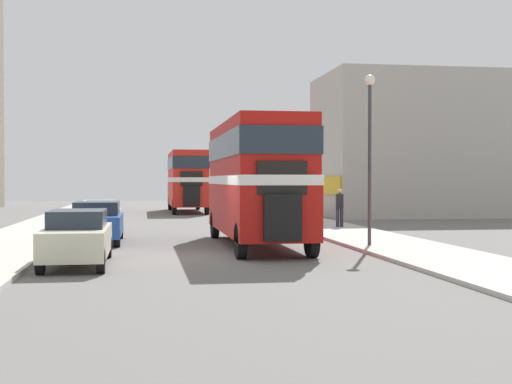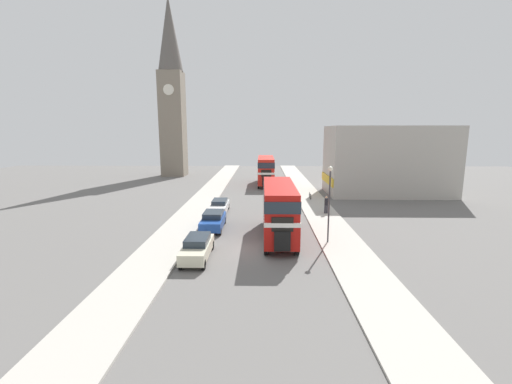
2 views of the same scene
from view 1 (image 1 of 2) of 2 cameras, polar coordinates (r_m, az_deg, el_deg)
The scene contains 11 objects.
ground_plane at distance 22.08m, azimuth -3.71°, elevation -5.18°, with size 120.00×120.00×0.00m, color slate.
sidewalk_right at distance 23.66m, azimuth 12.84°, elevation -4.64°, with size 3.50×120.00×0.12m.
double_decker_bus at distance 25.30m, azimuth 0.01°, elevation 1.49°, with size 2.49×9.85×4.37m.
bus_distant at distance 52.73m, azimuth -5.55°, elevation 1.24°, with size 2.51×10.17×4.40m.
car_parked_near at distance 20.37m, azimuth -14.09°, elevation -3.50°, with size 1.68×4.62×1.53m.
car_parked_mid at distance 27.43m, azimuth -12.61°, elevation -2.33°, with size 1.83×4.56×1.55m.
car_parked_far at distance 33.46m, azimuth -12.27°, elevation -1.84°, with size 1.67×4.55×1.40m.
pedestrian_walking at distance 34.17m, azimuth 6.71°, elevation -1.08°, with size 0.37×0.37×1.82m.
bicycle_on_pavement at distance 41.57m, azimuth 3.03°, elevation -1.62°, with size 0.05×1.76×0.78m.
street_lamp at distance 24.86m, azimuth 9.08°, elevation 4.63°, with size 0.36×0.36×5.86m.
shop_building_block at distance 48.88m, azimuth 14.68°, elevation 3.56°, with size 16.15×8.40×9.21m.
Camera 1 is at (-2.03, -21.85, 2.37)m, focal length 50.00 mm.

